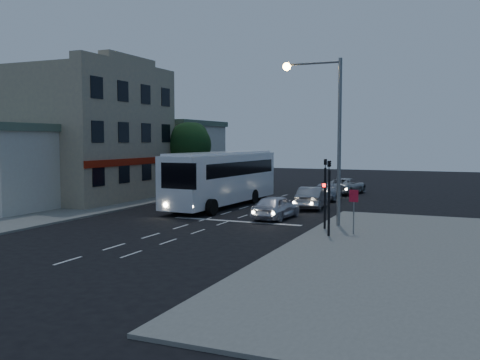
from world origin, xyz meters
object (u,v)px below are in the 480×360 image
at_px(car_suv, 276,207).
at_px(streetlight, 328,122).
at_px(regulatory_sign, 354,204).
at_px(tour_bus, 223,177).
at_px(street_tree, 189,143).
at_px(car_sedan_b, 327,192).
at_px(car_sedan_c, 346,186).
at_px(traffic_signal_side, 329,189).
at_px(car_sedan_a, 312,198).
at_px(traffic_signal_main, 325,185).

relative_size(car_suv, streetlight, 0.48).
height_order(regulatory_sign, streetlight, streetlight).
height_order(tour_bus, regulatory_sign, tour_bus).
height_order(streetlight, street_tree, streetlight).
distance_m(car_sedan_b, streetlight, 14.19).
bearing_deg(tour_bus, car_suv, -34.56).
bearing_deg(car_sedan_b, car_suv, 83.50).
relative_size(car_sedan_c, street_tree, 0.82).
bearing_deg(streetlight, car_sedan_c, 98.74).
bearing_deg(street_tree, traffic_signal_side, -44.50).
distance_m(traffic_signal_side, regulatory_sign, 1.61).
distance_m(tour_bus, traffic_signal_side, 13.56).
xyz_separation_m(tour_bus, car_sedan_c, (6.19, 12.48, -1.40)).
height_order(car_suv, regulatory_sign, regulatory_sign).
height_order(car_sedan_c, streetlight, streetlight).
height_order(tour_bus, car_sedan_c, tour_bus).
height_order(car_sedan_b, traffic_signal_side, traffic_signal_side).
bearing_deg(street_tree, car_suv, -42.95).
height_order(car_sedan_a, car_sedan_b, car_sedan_a).
height_order(car_sedan_c, regulatory_sign, regulatory_sign).
height_order(traffic_signal_main, regulatory_sign, traffic_signal_main).
distance_m(tour_bus, street_tree, 9.90).
xyz_separation_m(traffic_signal_main, street_tree, (-15.81, 14.25, 2.08)).
distance_m(car_sedan_a, traffic_signal_side, 11.45).
bearing_deg(regulatory_sign, streetlight, 128.75).
height_order(car_sedan_c, traffic_signal_main, traffic_signal_main).
relative_size(car_sedan_a, car_sedan_c, 0.90).
bearing_deg(traffic_signal_side, street_tree, 135.50).
bearing_deg(streetlight, traffic_signal_side, -74.30).
height_order(car_sedan_a, traffic_signal_side, traffic_signal_side).
bearing_deg(car_suv, regulatory_sign, 147.88).
bearing_deg(car_sedan_a, traffic_signal_side, 103.81).
xyz_separation_m(tour_bus, car_suv, (5.50, -4.20, -1.38)).
distance_m(traffic_signal_side, streetlight, 4.84).
bearing_deg(car_suv, car_sedan_c, -87.92).
bearing_deg(regulatory_sign, street_tree, 138.92).
bearing_deg(car_sedan_a, car_sedan_c, -95.51).
xyz_separation_m(car_sedan_b, streetlight, (3.16, -12.88, 5.06)).
height_order(car_suv, traffic_signal_main, traffic_signal_main).
bearing_deg(tour_bus, regulatory_sign, -34.15).
bearing_deg(car_sedan_a, car_suv, 77.52).
relative_size(car_suv, car_sedan_a, 0.93).
distance_m(car_sedan_a, car_sedan_c, 10.99).
height_order(car_suv, car_sedan_b, car_suv).
distance_m(car_sedan_c, traffic_signal_side, 22.07).
bearing_deg(car_sedan_b, traffic_signal_side, 99.38).
bearing_deg(traffic_signal_main, car_sedan_b, 103.43).
xyz_separation_m(car_suv, car_sedan_b, (0.33, 11.28, -0.05)).
xyz_separation_m(traffic_signal_main, traffic_signal_side, (0.70, -1.98, 0.00)).
relative_size(car_sedan_c, streetlight, 0.57).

